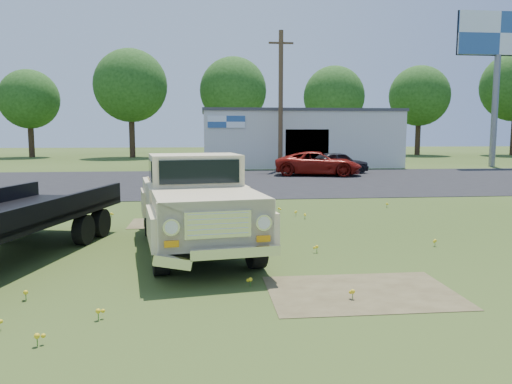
% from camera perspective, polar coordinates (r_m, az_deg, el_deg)
% --- Properties ---
extents(ground, '(140.00, 140.00, 0.00)m').
position_cam_1_polar(ground, '(10.92, -0.49, -6.73)').
color(ground, '#304516').
rests_on(ground, ground).
extents(asphalt_lot, '(90.00, 14.00, 0.02)m').
position_cam_1_polar(asphalt_lot, '(25.71, -3.67, 1.20)').
color(asphalt_lot, black).
rests_on(asphalt_lot, ground).
extents(dirt_patch_a, '(3.00, 2.00, 0.01)m').
position_cam_1_polar(dirt_patch_a, '(8.38, 12.00, -11.17)').
color(dirt_patch_a, brown).
rests_on(dirt_patch_a, ground).
extents(dirt_patch_b, '(2.20, 1.60, 0.01)m').
position_cam_1_polar(dirt_patch_b, '(14.34, -9.84, -3.52)').
color(dirt_patch_b, brown).
rests_on(dirt_patch_b, ground).
extents(commercial_building, '(14.20, 8.20, 4.15)m').
position_cam_1_polar(commercial_building, '(38.21, 4.65, 6.24)').
color(commercial_building, silver).
rests_on(commercial_building, ground).
extents(billboard, '(6.10, 0.45, 11.05)m').
position_cam_1_polar(billboard, '(40.91, 25.93, 14.66)').
color(billboard, slate).
rests_on(billboard, ground).
extents(utility_pole_mid, '(1.60, 0.30, 9.00)m').
position_cam_1_polar(utility_pole_mid, '(33.01, 2.84, 10.48)').
color(utility_pole_mid, '#4E3D24').
rests_on(utility_pole_mid, ground).
extents(treeline_b, '(5.76, 5.76, 8.57)m').
position_cam_1_polar(treeline_b, '(54.38, -24.51, 9.61)').
color(treeline_b, '#372519').
rests_on(treeline_b, ground).
extents(treeline_c, '(7.04, 7.04, 10.47)m').
position_cam_1_polar(treeline_c, '(50.74, -14.14, 11.70)').
color(treeline_c, '#372519').
rests_on(treeline_c, ground).
extents(treeline_d, '(6.72, 6.72, 10.00)m').
position_cam_1_polar(treeline_d, '(51.31, -2.62, 11.49)').
color(treeline_d, '#372519').
rests_on(treeline_d, ground).
extents(treeline_e, '(6.08, 6.08, 9.04)m').
position_cam_1_polar(treeline_e, '(51.35, 8.90, 10.70)').
color(treeline_e, '#372519').
rests_on(treeline_e, ground).
extents(treeline_f, '(6.40, 6.40, 9.52)m').
position_cam_1_polar(treeline_f, '(57.04, 18.16, 10.38)').
color(treeline_f, '#372519').
rests_on(treeline_f, ground).
extents(vintage_pickup_truck, '(3.12, 6.07, 2.10)m').
position_cam_1_polar(vintage_pickup_truck, '(10.92, -6.92, -1.16)').
color(vintage_pickup_truck, beige).
rests_on(vintage_pickup_truck, ground).
extents(red_pickup, '(5.38, 3.41, 1.38)m').
position_cam_1_polar(red_pickup, '(29.29, 7.13, 3.22)').
color(red_pickup, maroon).
rests_on(red_pickup, ground).
extents(dark_sedan, '(4.22, 2.76, 1.34)m').
position_cam_1_polar(dark_sedan, '(30.66, 9.27, 3.31)').
color(dark_sedan, black).
rests_on(dark_sedan, ground).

